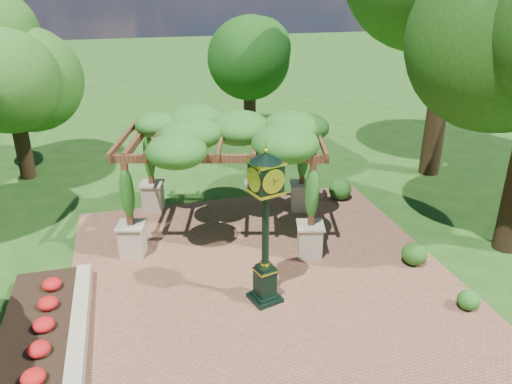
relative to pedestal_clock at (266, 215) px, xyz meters
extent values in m
plane|color=#1E4714|center=(0.23, -0.75, -2.37)|extent=(120.00, 120.00, 0.00)
cube|color=brown|center=(0.23, 0.25, -2.35)|extent=(10.00, 12.00, 0.04)
cube|color=#C6B793|center=(-4.37, -0.25, -2.17)|extent=(0.35, 5.00, 0.40)
cube|color=red|center=(-5.27, -0.25, -2.19)|extent=(1.50, 5.00, 0.36)
cube|color=black|center=(0.00, 0.00, -2.28)|extent=(0.86, 0.86, 0.10)
cube|color=black|center=(0.00, 0.00, -1.81)|extent=(0.54, 0.54, 0.78)
cube|color=gold|center=(0.00, 0.00, -1.47)|extent=(0.60, 0.60, 0.03)
cylinder|color=black|center=(0.00, 0.00, -0.34)|extent=(0.21, 0.21, 1.99)
cube|color=black|center=(0.00, 0.00, 0.96)|extent=(0.75, 0.75, 0.61)
cylinder|color=beige|center=(0.09, -0.30, 0.96)|extent=(0.51, 0.17, 0.52)
cone|color=black|center=(0.00, 0.00, 1.43)|extent=(0.96, 0.96, 0.22)
sphere|color=gold|center=(0.00, 0.00, 1.56)|extent=(0.12, 0.12, 0.12)
cube|color=#C5B692|center=(-3.07, 3.10, -1.87)|extent=(0.81, 0.81, 0.91)
cube|color=brown|center=(-3.07, 3.10, -0.43)|extent=(0.20, 0.20, 1.88)
cube|color=#C5B692|center=(1.84, 1.80, -1.87)|extent=(0.81, 0.81, 0.91)
cube|color=brown|center=(1.84, 1.80, -0.43)|extent=(0.20, 0.20, 1.88)
cube|color=#C5B692|center=(-2.29, 6.05, -1.87)|extent=(0.81, 0.81, 0.91)
cube|color=brown|center=(-2.29, 6.05, -0.43)|extent=(0.20, 0.20, 1.88)
cube|color=#C5B692|center=(2.62, 4.75, -1.87)|extent=(0.81, 0.81, 0.91)
cube|color=brown|center=(2.62, 4.75, -0.43)|extent=(0.20, 0.20, 1.88)
cube|color=brown|center=(-0.62, 2.45, 0.59)|extent=(5.73, 1.65, 0.22)
cube|color=brown|center=(0.16, 5.40, 0.59)|extent=(5.73, 1.65, 0.22)
ellipsoid|color=#235F1B|center=(-0.23, 3.92, 0.87)|extent=(6.63, 5.05, 1.02)
cube|color=gray|center=(1.56, 7.40, -2.31)|extent=(0.75, 0.75, 0.11)
cylinder|color=gray|center=(1.56, 7.40, -1.81)|extent=(0.38, 0.38, 1.00)
cylinder|color=gray|center=(1.56, 7.40, -1.29)|extent=(0.71, 0.71, 0.06)
ellipsoid|color=#22601B|center=(4.64, -1.59, -2.09)|extent=(0.57, 0.57, 0.48)
ellipsoid|color=#225417|center=(4.47, 0.58, -2.01)|extent=(0.92, 0.92, 0.63)
ellipsoid|color=#22591A|center=(4.26, 5.21, -1.97)|extent=(0.94, 0.94, 0.72)
cylinder|color=#322213|center=(-6.94, 10.40, -1.05)|extent=(0.59, 0.59, 2.63)
ellipsoid|color=#275518|center=(-6.94, 10.40, 2.34)|extent=(3.84, 3.84, 4.16)
cylinder|color=#382116|center=(3.07, 13.73, -1.08)|extent=(0.60, 0.60, 2.58)
ellipsoid|color=#154110|center=(3.07, 13.73, 2.24)|extent=(3.60, 3.60, 4.07)
cylinder|color=#302112|center=(8.89, 6.77, -0.28)|extent=(0.79, 0.79, 4.18)
camera|label=1|loc=(-2.84, -9.92, 5.07)|focal=35.00mm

